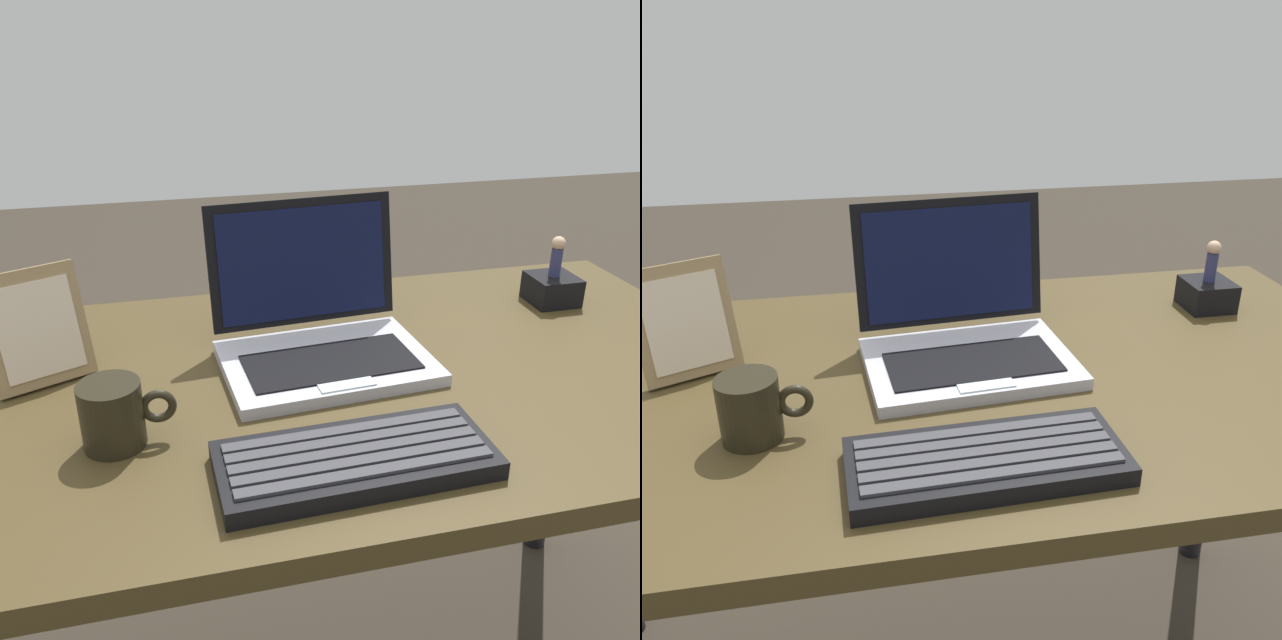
# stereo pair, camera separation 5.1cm
# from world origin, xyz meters

# --- Properties ---
(desk) EXTENTS (1.42, 0.72, 0.73)m
(desk) POSITION_xyz_m (0.00, 0.00, 0.65)
(desk) COLOR #42351A
(desk) RESTS_ON ground
(laptop_front) EXTENTS (0.32, 0.28, 0.23)m
(laptop_front) POSITION_xyz_m (0.03, 0.05, 0.78)
(laptop_front) COLOR #B7B7C6
(laptop_front) RESTS_ON desk
(external_keyboard) EXTENTS (0.33, 0.15, 0.03)m
(external_keyboard) POSITION_xyz_m (0.01, -0.23, 0.74)
(external_keyboard) COLOR black
(external_keyboard) RESTS_ON desk
(photo_frame) EXTENTS (0.15, 0.10, 0.17)m
(photo_frame) POSITION_xyz_m (-0.37, 0.08, 0.82)
(photo_frame) COLOR olive
(photo_frame) RESTS_ON desk
(figurine_stand) EXTENTS (0.08, 0.08, 0.05)m
(figurine_stand) POSITION_xyz_m (0.51, 0.17, 0.76)
(figurine_stand) COLOR black
(figurine_stand) RESTS_ON desk
(figurine) EXTENTS (0.02, 0.02, 0.08)m
(figurine) POSITION_xyz_m (0.51, 0.17, 0.82)
(figurine) COLOR navy
(figurine) RESTS_ON figurine_stand
(coffee_mug) EXTENTS (0.12, 0.08, 0.09)m
(coffee_mug) POSITION_xyz_m (-0.27, -0.11, 0.77)
(coffee_mug) COLOR black
(coffee_mug) RESTS_ON desk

